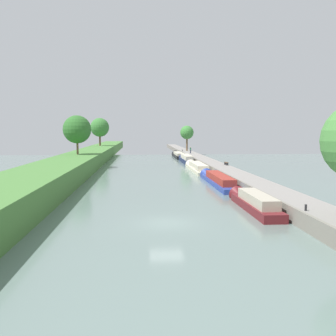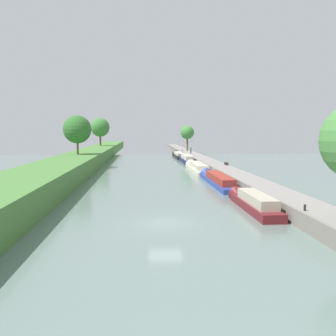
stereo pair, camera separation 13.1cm
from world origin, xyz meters
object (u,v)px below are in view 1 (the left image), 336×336
Objects in this scene: mooring_bollard_near at (306,208)px; person_walking at (190,150)px; narrowboat_black at (178,155)px; mooring_bollard_far at (182,150)px; narrowboat_maroon at (254,202)px; park_bench at (226,163)px; narrowboat_navy at (186,159)px; narrowboat_blue at (217,180)px; narrowboat_cream at (197,167)px.

person_walking is at bearing 89.21° from mooring_bollard_near.
mooring_bollard_far reaches higher than narrowboat_black.
person_walking reaches higher than narrowboat_maroon.
park_bench is at bearing -83.00° from narrowboat_black.
mooring_bollard_near is at bearing -88.19° from narrowboat_navy.
person_walking is (2.70, 46.16, 1.49)m from narrowboat_blue.
mooring_bollard_near is at bearing -74.47° from narrowboat_maroon.
narrowboat_navy is 16.00m from narrowboat_black.
narrowboat_blue is 10.83× the size of park_bench.
park_bench is (4.38, -35.71, 0.97)m from narrowboat_black.
narrowboat_maroon is at bearing -89.97° from narrowboat_blue.
narrowboat_blue is 0.99× the size of narrowboat_cream.
narrowboat_black is 35.99m from park_bench.
narrowboat_blue is at bearing -89.87° from narrowboat_black.
narrowboat_black is (-0.12, 64.57, -0.05)m from narrowboat_maroon.
narrowboat_maroon is 0.67× the size of narrowboat_blue.
mooring_bollard_near reaches higher than narrowboat_black.
narrowboat_navy is 0.94× the size of narrowboat_black.
narrowboat_cream is at bearing 92.89° from mooring_bollard_near.
narrowboat_maroon reaches higher than narrowboat_blue.
person_walking reaches higher than narrowboat_black.
narrowboat_navy reaches higher than narrowboat_cream.
narrowboat_black is at bearing 90.11° from narrowboat_maroon.
narrowboat_maroon is 29.19m from park_bench.
mooring_bollard_near is at bearing -90.00° from mooring_bollard_far.
narrowboat_black is at bearing 131.93° from person_walking.
narrowboat_blue is 1.06× the size of narrowboat_navy.
park_bench is at bearing -77.87° from narrowboat_navy.
narrowboat_black is at bearing 97.00° from park_bench.
narrowboat_navy is (0.04, 33.29, 0.14)m from narrowboat_blue.
narrowboat_blue is 46.27m from person_walking.
narrowboat_navy is at bearing -94.30° from mooring_bollard_far.
narrowboat_cream is at bearing 90.55° from narrowboat_blue.
mooring_bollard_near is (1.73, -54.90, 0.71)m from narrowboat_navy.
person_walking reaches higher than mooring_bollard_near.
mooring_bollard_far is (1.76, 71.56, 0.79)m from narrowboat_maroon.
narrowboat_cream is 32.81m from narrowboat_black.
park_bench reaches higher than mooring_bollard_near.
narrowboat_cream is at bearing -95.50° from person_walking.
mooring_bollard_far is (1.93, 39.80, 0.85)m from narrowboat_cream.
narrowboat_maroon is 24.21× the size of mooring_bollard_far.
narrowboat_black is 9.77× the size of person_walking.
narrowboat_blue is 49.29m from narrowboat_black.
mooring_bollard_near reaches higher than narrowboat_maroon.
narrowboat_black is at bearing 91.52° from mooring_bollard_near.
mooring_bollard_near is (1.93, -38.09, 0.85)m from narrowboat_cream.
park_bench is at bearing 85.93° from mooring_bollard_near.
narrowboat_cream is at bearing -90.67° from narrowboat_navy.
mooring_bollard_far is 0.30× the size of park_bench.
narrowboat_blue is 36.10× the size of mooring_bollard_far.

